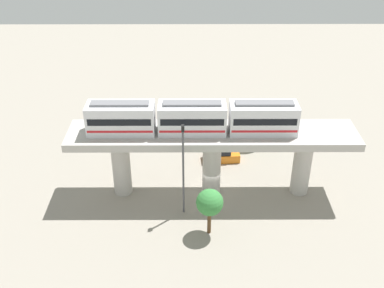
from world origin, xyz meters
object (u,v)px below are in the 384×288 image
Objects in this scene: parked_car_blue at (161,129)px; tree_mid_lot at (253,119)px; train at (192,118)px; tree_near_viaduct at (210,203)px; signal_post at (183,166)px; parked_car_orange at (221,155)px.

tree_mid_lot reaches higher than parked_car_blue.
train is 15.30m from parked_car_blue.
train is 4.21× the size of tree_near_viaduct.
tree_near_viaduct is at bearing -141.59° from signal_post.
signal_post reaches higher than parked_car_blue.
parked_car_blue is at bearing 16.42° from tree_near_viaduct.
train reaches higher than parked_car_blue.
tree_mid_lot is (10.30, -7.48, -5.66)m from train.
parked_car_orange is at bearing -135.46° from parked_car_blue.
parked_car_blue is at bearing 11.15° from signal_post.
signal_post reaches higher than tree_mid_lot.
tree_near_viaduct reaches higher than parked_car_orange.
tree_mid_lot is 0.52× the size of signal_post.
train is 10.77m from parked_car_orange.
tree_near_viaduct is (-12.61, 1.86, 2.81)m from parked_car_orange.
tree_near_viaduct is 17.79m from tree_mid_lot.
tree_near_viaduct is at bearing 167.45° from parked_car_orange.
tree_near_viaduct is 0.93× the size of tree_mid_lot.
signal_post is at bearing -174.42° from parked_car_blue.
signal_post is at bearing 148.69° from tree_mid_lot.
tree_mid_lot is (16.78, -5.89, -0.31)m from tree_near_viaduct.
tree_mid_lot reaches higher than parked_car_orange.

